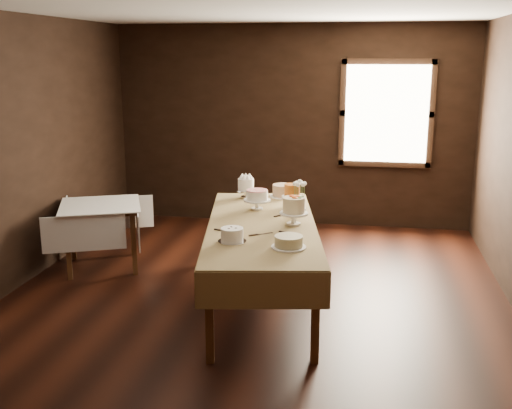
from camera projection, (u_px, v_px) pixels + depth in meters
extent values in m
cube|color=black|center=(252.00, 302.00, 6.00)|extent=(5.00, 6.00, 0.01)
cube|color=beige|center=(252.00, 6.00, 5.32)|extent=(5.00, 6.00, 0.01)
cube|color=black|center=(291.00, 126.00, 8.52)|extent=(5.00, 0.02, 2.80)
cube|color=black|center=(133.00, 275.00, 2.79)|extent=(5.00, 0.02, 2.80)
cube|color=black|center=(8.00, 155.00, 6.09)|extent=(0.02, 6.00, 2.80)
cube|color=#FFEABF|center=(386.00, 114.00, 8.19)|extent=(1.10, 0.05, 1.30)
cube|color=#442711|center=(210.00, 319.00, 4.75)|extent=(0.07, 0.07, 0.74)
cube|color=#442711|center=(226.00, 232.00, 7.10)|extent=(0.07, 0.07, 0.74)
cube|color=#442711|center=(315.00, 320.00, 4.74)|extent=(0.07, 0.07, 0.74)
cube|color=#442711|center=(296.00, 232.00, 7.09)|extent=(0.07, 0.07, 0.74)
cube|color=#442711|center=(262.00, 227.00, 5.82)|extent=(1.38, 2.68, 0.04)
cube|color=tan|center=(262.00, 224.00, 5.81)|extent=(1.45, 2.75, 0.01)
cube|color=#442711|center=(68.00, 249.00, 6.53)|extent=(0.07, 0.07, 0.69)
cube|color=#442711|center=(73.00, 231.00, 7.19)|extent=(0.07, 0.07, 0.69)
cube|color=#442711|center=(134.00, 245.00, 6.68)|extent=(0.07, 0.07, 0.69)
cube|color=#442711|center=(132.00, 228.00, 7.34)|extent=(0.07, 0.07, 0.69)
cube|color=#442711|center=(100.00, 207.00, 6.84)|extent=(1.04, 1.04, 0.04)
cube|color=white|center=(100.00, 205.00, 6.84)|extent=(1.15, 1.15, 0.01)
cylinder|color=silver|center=(246.00, 193.00, 6.84)|extent=(0.22, 0.22, 0.11)
cylinder|color=white|center=(246.00, 183.00, 6.81)|extent=(0.23, 0.23, 0.13)
cylinder|color=white|center=(283.00, 196.00, 6.90)|extent=(0.30, 0.30, 0.01)
cylinder|color=tan|center=(283.00, 190.00, 6.88)|extent=(0.30, 0.30, 0.13)
cylinder|color=white|center=(257.00, 204.00, 6.32)|extent=(0.28, 0.28, 0.12)
cylinder|color=white|center=(257.00, 194.00, 6.30)|extent=(0.25, 0.25, 0.09)
cylinder|color=white|center=(292.00, 201.00, 6.44)|extent=(0.22, 0.22, 0.13)
cylinder|color=#B35919|center=(292.00, 189.00, 6.41)|extent=(0.18, 0.18, 0.13)
cylinder|color=white|center=(294.00, 218.00, 5.75)|extent=(0.27, 0.27, 0.13)
cylinder|color=beige|center=(294.00, 204.00, 5.72)|extent=(0.30, 0.30, 0.15)
cylinder|color=silver|center=(232.00, 242.00, 5.24)|extent=(0.25, 0.25, 0.01)
cylinder|color=white|center=(232.00, 235.00, 5.22)|extent=(0.21, 0.21, 0.11)
cylinder|color=white|center=(289.00, 247.00, 5.09)|extent=(0.29, 0.29, 0.01)
cylinder|color=beige|center=(289.00, 241.00, 5.07)|extent=(0.34, 0.34, 0.09)
cube|color=silver|center=(266.00, 234.00, 5.47)|extent=(0.21, 0.16, 0.01)
cube|color=silver|center=(294.00, 235.00, 5.44)|extent=(0.23, 0.13, 0.01)
cube|color=silver|center=(287.00, 214.00, 6.14)|extent=(0.18, 0.20, 0.01)
cube|color=silver|center=(229.00, 232.00, 5.52)|extent=(0.23, 0.11, 0.01)
imported|color=#2D2823|center=(299.00, 208.00, 6.12)|extent=(0.18, 0.18, 0.14)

